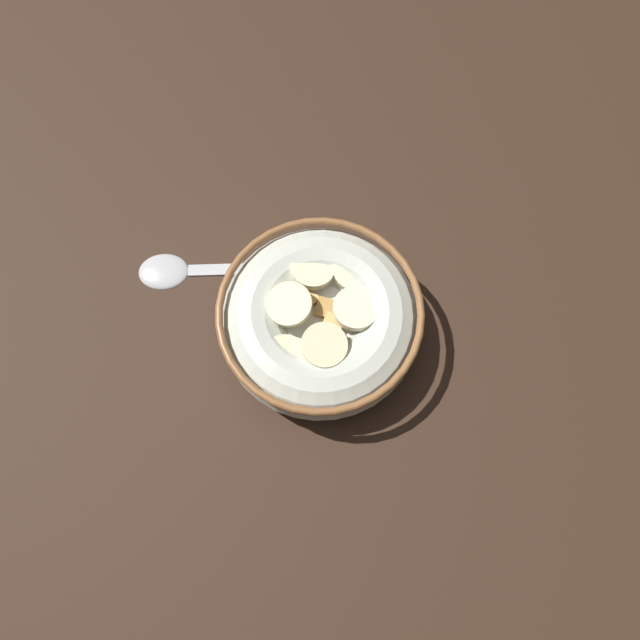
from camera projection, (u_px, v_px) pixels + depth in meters
ground_plane at (320, 335)px, 51.71cm from camera, size 133.36×133.36×2.00cm
cereal_bowl at (320, 320)px, 48.03cm from camera, size 15.75×15.75×5.75cm
spoon at (191, 269)px, 52.20cm from camera, size 11.99×14.38×0.80cm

